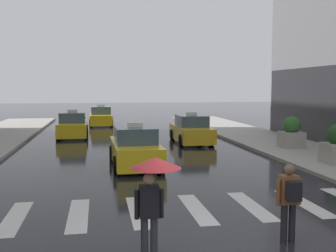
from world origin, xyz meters
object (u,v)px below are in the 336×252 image
object	(u,v)px
taxi_third	(73,126)
pedestrian_with_umbrella	(153,180)
taxi_lead	(135,148)
taxi_fourth	(101,117)
pedestrian_with_backpack	(290,197)
taxi_second	(191,130)
planter_mid_block	(291,133)

from	to	relation	value
taxi_third	pedestrian_with_umbrella	bearing A→B (deg)	-82.51
taxi_lead	taxi_fourth	xyz separation A→B (m)	(-1.21, 18.43, 0.00)
taxi_lead	pedestrian_with_backpack	bearing A→B (deg)	-75.01
taxi_fourth	taxi_second	bearing A→B (deg)	-66.95
taxi_second	taxi_fourth	xyz separation A→B (m)	(-5.08, 11.95, 0.00)
taxi_third	taxi_fourth	world-z (taller)	same
taxi_fourth	taxi_third	bearing A→B (deg)	-103.50
taxi_third	pedestrian_with_backpack	bearing A→B (deg)	-74.25
taxi_lead	planter_mid_block	world-z (taller)	taxi_lead
taxi_lead	taxi_second	world-z (taller)	same
taxi_second	taxi_third	world-z (taller)	same
pedestrian_with_umbrella	pedestrian_with_backpack	world-z (taller)	pedestrian_with_umbrella
taxi_lead	taxi_fourth	world-z (taller)	same
pedestrian_with_backpack	planter_mid_block	size ratio (longest dim) A/B	1.03
taxi_lead	taxi_third	distance (m)	10.99
pedestrian_with_backpack	planter_mid_block	distance (m)	13.16
taxi_second	pedestrian_with_backpack	size ratio (longest dim) A/B	2.75
taxi_second	pedestrian_with_umbrella	xyz separation A→B (m)	(-4.38, -15.72, 0.79)
taxi_lead	planter_mid_block	bearing A→B (deg)	18.83
planter_mid_block	pedestrian_with_backpack	bearing A→B (deg)	-116.82
taxi_third	pedestrian_with_backpack	distance (m)	20.21
taxi_lead	taxi_third	xyz separation A→B (m)	(-3.10, 10.54, 0.00)
taxi_lead	pedestrian_with_umbrella	distance (m)	9.29
taxi_lead	taxi_third	world-z (taller)	same
pedestrian_with_backpack	planter_mid_block	bearing A→B (deg)	63.18
pedestrian_with_umbrella	taxi_lead	bearing A→B (deg)	86.90
taxi_third	planter_mid_block	world-z (taller)	taxi_third
taxi_third	pedestrian_with_backpack	size ratio (longest dim) A/B	2.76
taxi_lead	pedestrian_with_backpack	size ratio (longest dim) A/B	2.77
pedestrian_with_umbrella	pedestrian_with_backpack	bearing A→B (deg)	6.66
taxi_second	pedestrian_with_umbrella	size ratio (longest dim) A/B	2.34
taxi_lead	taxi_second	size ratio (longest dim) A/B	1.01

